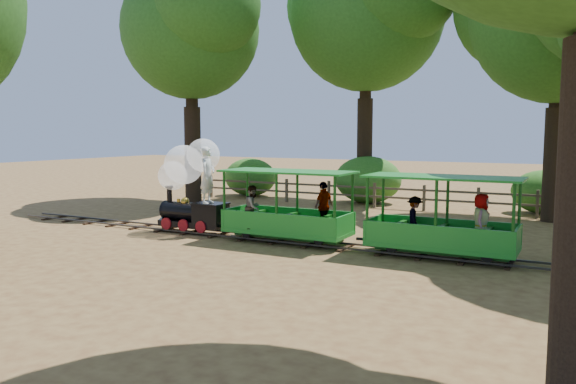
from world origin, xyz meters
The scene contains 12 objects.
ground centered at (0.00, 0.00, 0.00)m, with size 90.00×90.00×0.00m, color #A17E45.
track centered at (0.00, 0.00, 0.07)m, with size 22.00×1.00×0.10m.
locomotive centered at (-4.09, 0.06, 1.64)m, with size 2.52×1.18×2.89m.
carriage_front centered at (-0.71, 0.00, 0.81)m, with size 3.63×1.55×1.89m.
carriage_rear centered at (3.48, 0.02, 0.79)m, with size 3.63×1.48×1.89m.
oak_nw centered at (-8.53, 6.08, 7.56)m, with size 7.20×6.34×10.17m.
oak_nc centered at (-2.03, 9.59, 8.28)m, with size 8.09×7.12×11.20m.
oak_ne centered at (5.47, 7.58, 7.20)m, with size 7.40×6.52×9.88m.
fence centered at (0.00, 8.00, 0.58)m, with size 18.10×0.10×1.00m.
shrub_west centered at (-7.66, 9.30, 0.89)m, with size 2.58×1.99×1.79m, color #2D6B1E.
shrub_mid_w centered at (-1.76, 9.30, 1.00)m, with size 2.90×2.23×2.01m, color #2D6B1E.
shrub_mid_e centered at (5.13, 9.30, 0.81)m, with size 2.35×1.81×1.63m, color #2D6B1E.
Camera 1 is at (6.38, -13.39, 3.02)m, focal length 35.00 mm.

